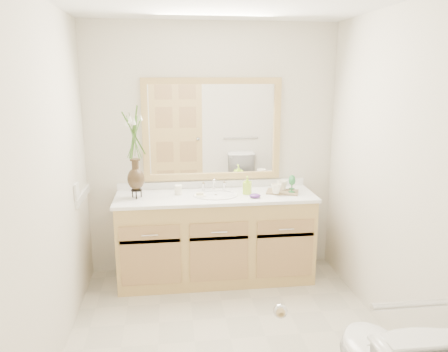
{
  "coord_description": "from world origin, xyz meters",
  "views": [
    {
      "loc": [
        -0.41,
        -2.85,
        1.92
      ],
      "look_at": [
        0.03,
        0.65,
        1.09
      ],
      "focal_mm": 35.0,
      "sensor_mm": 36.0,
      "label": 1
    }
  ],
  "objects": [
    {
      "name": "tray",
      "position": [
        0.64,
        1.02,
        0.84
      ],
      "size": [
        0.34,
        0.28,
        0.01
      ],
      "primitive_type": "cube",
      "rotation": [
        0.0,
        0.0,
        -0.34
      ],
      "color": "brown",
      "rests_on": "counter"
    },
    {
      "name": "floor",
      "position": [
        0.0,
        0.0,
        0.0
      ],
      "size": [
        2.6,
        2.6,
        0.0
      ],
      "primitive_type": "plane",
      "color": "#B9B39E",
      "rests_on": "ground"
    },
    {
      "name": "goblet_back",
      "position": [
        0.75,
        1.08,
        0.94
      ],
      "size": [
        0.06,
        0.06,
        0.14
      ],
      "color": "#267237",
      "rests_on": "tray"
    },
    {
      "name": "mug_right",
      "position": [
        0.65,
        1.06,
        0.89
      ],
      "size": [
        0.1,
        0.1,
        0.1
      ],
      "primitive_type": "imported",
      "rotation": [
        0.0,
        0.0,
        0.06
      ],
      "color": "white",
      "rests_on": "tray"
    },
    {
      "name": "wall_front",
      "position": [
        0.0,
        -1.3,
        1.2
      ],
      "size": [
        2.4,
        0.02,
        2.4
      ],
      "primitive_type": "cube",
      "color": "silver",
      "rests_on": "floor"
    },
    {
      "name": "tumbler",
      "position": [
        -0.34,
        1.08,
        0.87
      ],
      "size": [
        0.07,
        0.07,
        0.09
      ],
      "primitive_type": "cylinder",
      "color": "white",
      "rests_on": "counter"
    },
    {
      "name": "soap_dish",
      "position": [
        -0.15,
        0.99,
        0.84
      ],
      "size": [
        0.11,
        0.11,
        0.04
      ],
      "color": "white",
      "rests_on": "counter"
    },
    {
      "name": "wall_back",
      "position": [
        0.0,
        1.3,
        1.2
      ],
      "size": [
        2.4,
        0.02,
        2.4
      ],
      "primitive_type": "cube",
      "color": "silver",
      "rests_on": "floor"
    },
    {
      "name": "door",
      "position": [
        -0.3,
        -1.29,
        1.0
      ],
      "size": [
        0.8,
        0.03,
        2.0
      ],
      "primitive_type": "cube",
      "color": "tan",
      "rests_on": "floor"
    },
    {
      "name": "flower_vase",
      "position": [
        -0.72,
        1.01,
        1.33
      ],
      "size": [
        0.18,
        0.18,
        0.74
      ],
      "rotation": [
        0.0,
        0.0,
        0.3
      ],
      "color": "black",
      "rests_on": "counter"
    },
    {
      "name": "mug_left",
      "position": [
        0.56,
        0.95,
        0.89
      ],
      "size": [
        0.12,
        0.11,
        0.09
      ],
      "primitive_type": "imported",
      "rotation": [
        0.0,
        0.0,
        0.33
      ],
      "color": "white",
      "rests_on": "tray"
    },
    {
      "name": "goblet_front",
      "position": [
        0.71,
        0.97,
        0.94
      ],
      "size": [
        0.07,
        0.07,
        0.15
      ],
      "color": "#267237",
      "rests_on": "tray"
    },
    {
      "name": "mirror",
      "position": [
        0.0,
        1.28,
        1.41
      ],
      "size": [
        1.32,
        0.04,
        0.97
      ],
      "color": "white",
      "rests_on": "wall_back"
    },
    {
      "name": "grab_bar",
      "position": [
        0.7,
        -1.27,
        0.95
      ],
      "size": [
        0.55,
        0.03,
        0.03
      ],
      "primitive_type": "cylinder",
      "rotation": [
        0.0,
        1.57,
        0.0
      ],
      "color": "silver",
      "rests_on": "wall_front"
    },
    {
      "name": "vanity",
      "position": [
        0.0,
        1.01,
        0.4
      ],
      "size": [
        1.8,
        0.55,
        0.8
      ],
      "color": "tan",
      "rests_on": "floor"
    },
    {
      "name": "purple_dish",
      "position": [
        0.34,
        0.88,
        0.85
      ],
      "size": [
        0.12,
        0.11,
        0.04
      ],
      "primitive_type": "ellipsoid",
      "rotation": [
        0.0,
        0.0,
        -0.24
      ],
      "color": "#57297D",
      "rests_on": "counter"
    },
    {
      "name": "soap_bottle",
      "position": [
        0.3,
        1.02,
        0.91
      ],
      "size": [
        0.09,
        0.09,
        0.15
      ],
      "primitive_type": "imported",
      "rotation": [
        0.0,
        0.0,
        -0.32
      ],
      "color": "#B5EB37",
      "rests_on": "counter"
    },
    {
      "name": "wall_left",
      "position": [
        -1.2,
        0.0,
        1.2
      ],
      "size": [
        0.02,
        2.6,
        2.4
      ],
      "primitive_type": "cube",
      "color": "silver",
      "rests_on": "floor"
    },
    {
      "name": "counter",
      "position": [
        0.0,
        1.01,
        0.82
      ],
      "size": [
        1.84,
        0.57,
        0.03
      ],
      "primitive_type": "cube",
      "color": "white",
      "rests_on": "vanity"
    },
    {
      "name": "switch_plate",
      "position": [
        -1.19,
        0.76,
        0.98
      ],
      "size": [
        0.02,
        0.12,
        0.12
      ],
      "primitive_type": "cube",
      "color": "white",
      "rests_on": "wall_left"
    },
    {
      "name": "sink",
      "position": [
        0.0,
        1.0,
        0.78
      ],
      "size": [
        0.38,
        0.34,
        0.23
      ],
      "color": "white",
      "rests_on": "counter"
    },
    {
      "name": "wall_right",
      "position": [
        1.2,
        0.0,
        1.2
      ],
      "size": [
        0.02,
        2.6,
        2.4
      ],
      "primitive_type": "cube",
      "color": "silver",
      "rests_on": "floor"
    }
  ]
}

